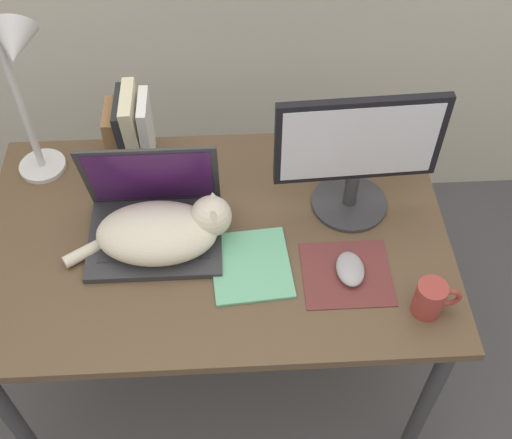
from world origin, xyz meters
name	(u,v)px	position (x,y,z in m)	size (l,w,h in m)	color
desk	(217,253)	(0.00, 0.38, 0.66)	(1.21, 0.76, 0.74)	brown
laptop	(154,219)	(-0.15, 0.40, 0.79)	(0.34, 0.26, 0.27)	#2D2D33
cat	(164,230)	(-0.12, 0.35, 0.80)	(0.43, 0.20, 0.14)	beige
external_monitor	(357,153)	(0.36, 0.46, 0.93)	(0.42, 0.20, 0.36)	#333338
mousepad	(347,274)	(0.32, 0.24, 0.74)	(0.22, 0.20, 0.00)	brown
computer_mouse	(350,269)	(0.33, 0.24, 0.76)	(0.07, 0.10, 0.03)	#99999E
book_row	(130,132)	(-0.23, 0.67, 0.85)	(0.12, 0.16, 0.23)	olive
desk_lamp	(20,74)	(-0.45, 0.62, 1.09)	(0.17, 0.17, 0.51)	silver
notepad	(251,265)	(0.09, 0.27, 0.74)	(0.21, 0.23, 0.01)	#6BBC93
mug	(431,299)	(0.50, 0.13, 0.79)	(0.11, 0.07, 0.10)	#993833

